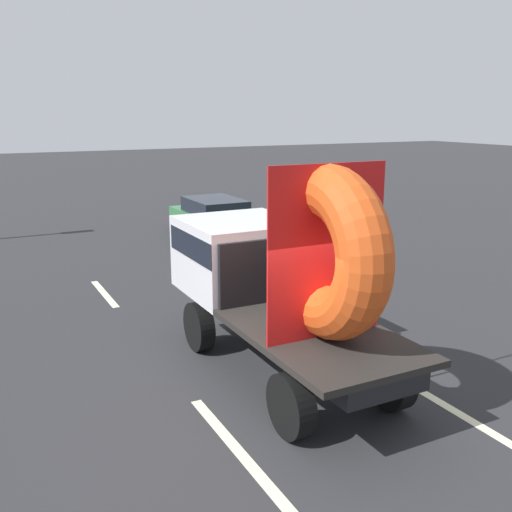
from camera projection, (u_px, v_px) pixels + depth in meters
name	position (u px, v px, depth m)	size (l,w,h in m)	color
ground_plane	(300.00, 398.00, 8.94)	(120.00, 120.00, 0.00)	#28282B
flatbed_truck	(274.00, 269.00, 9.62)	(2.02, 5.34, 3.61)	black
distant_sedan	(214.00, 217.00, 20.15)	(1.81, 4.22, 1.38)	black
lane_dash_left_near	(236.00, 448.00, 7.60)	(2.89, 0.16, 0.01)	beige
lane_dash_left_far	(104.00, 293.00, 14.07)	(2.32, 0.16, 0.01)	beige
lane_dash_right_near	(462.00, 415.00, 8.43)	(2.71, 0.16, 0.01)	beige
lane_dash_right_far	(232.00, 279.00, 15.29)	(2.31, 0.16, 0.01)	beige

